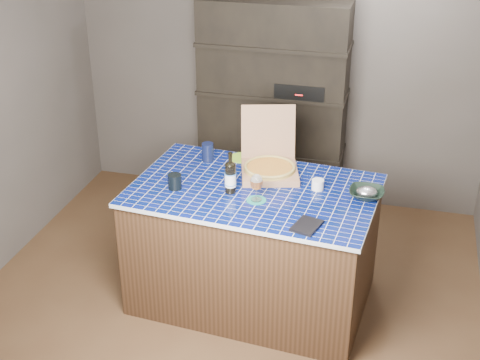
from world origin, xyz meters
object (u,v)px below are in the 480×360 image
(mead_bottle, at_px, (230,177))
(wine_glass, at_px, (257,183))
(pizza_box, at_px, (269,166))
(bowl, at_px, (367,193))
(kitchen_island, at_px, (253,245))
(dvd_case, at_px, (307,226))

(mead_bottle, xyz_separation_m, wine_glass, (0.19, -0.07, 0.02))
(mead_bottle, bearing_deg, pizza_box, 61.10)
(mead_bottle, relative_size, bowl, 1.26)
(kitchen_island, height_order, bowl, bowl)
(wine_glass, height_order, bowl, wine_glass)
(wine_glass, bearing_deg, mead_bottle, 160.08)
(kitchen_island, relative_size, pizza_box, 3.06)
(mead_bottle, height_order, dvd_case, mead_bottle)
(wine_glass, distance_m, bowl, 0.71)
(kitchen_island, distance_m, dvd_case, 0.72)
(kitchen_island, distance_m, wine_glass, 0.58)
(kitchen_island, height_order, mead_bottle, mead_bottle)
(pizza_box, bearing_deg, wine_glass, -105.15)
(pizza_box, distance_m, mead_bottle, 0.38)
(dvd_case, bearing_deg, kitchen_island, 151.49)
(dvd_case, bearing_deg, pizza_box, 135.04)
(mead_bottle, xyz_separation_m, bowl, (0.85, 0.15, -0.08))
(mead_bottle, distance_m, wine_glass, 0.20)
(pizza_box, bearing_deg, bowl, -30.80)
(kitchen_island, bearing_deg, mead_bottle, -141.87)
(kitchen_island, relative_size, dvd_case, 8.46)
(kitchen_island, xyz_separation_m, mead_bottle, (-0.14, -0.09, 0.54))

